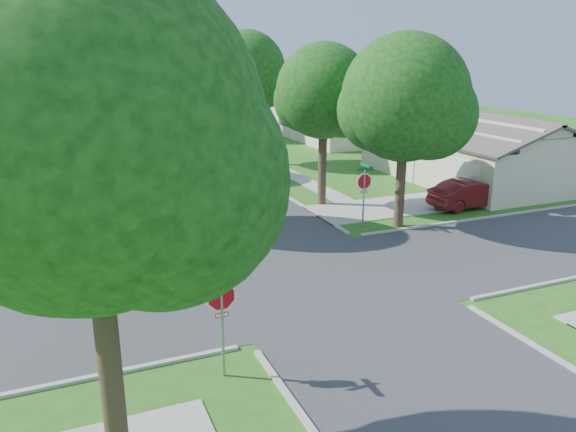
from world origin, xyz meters
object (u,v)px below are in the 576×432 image
at_px(car_curb_east, 179,142).
at_px(car_curb_west, 123,123).
at_px(tree_e_near, 324,96).
at_px(stop_sign_ne, 364,184).
at_px(house_ne_near, 470,155).
at_px(tree_w_near, 131,91).
at_px(stop_sign_sw, 221,302).
at_px(tree_w_far, 90,79).
at_px(house_ne_far, 337,122).
at_px(car_driveway, 470,194).
at_px(tree_w_mid, 104,72).
at_px(tree_sw_corner, 92,150).
at_px(tree_e_mid, 247,74).
at_px(tree_e_far, 201,71).
at_px(tree_ne_corner, 406,104).

xyz_separation_m(car_curb_east, car_curb_west, (-2.40, 15.78, -0.17)).
bearing_deg(tree_e_near, stop_sign_ne, -90.68).
bearing_deg(house_ne_near, car_curb_east, 131.14).
bearing_deg(house_ne_near, tree_e_near, -169.96).
xyz_separation_m(stop_sign_ne, tree_w_near, (-9.34, 4.31, 4.08)).
relative_size(stop_sign_sw, car_curb_east, 0.65).
relative_size(tree_w_far, house_ne_far, 0.59).
bearing_deg(tree_w_near, house_ne_far, 44.09).
bearing_deg(car_driveway, house_ne_near, -40.92).
bearing_deg(stop_sign_ne, tree_w_mid, 119.80).
bearing_deg(tree_sw_corner, tree_e_mid, 66.47).
bearing_deg(car_curb_west, tree_e_far, 123.98).
bearing_deg(tree_w_far, tree_e_near, -69.39).
xyz_separation_m(stop_sign_sw, house_ne_near, (20.69, 15.70, -0.51)).
xyz_separation_m(tree_e_near, house_ne_near, (11.24, 1.99, -4.13)).
bearing_deg(car_driveway, tree_ne_corner, 102.47).
distance_m(tree_sw_corner, car_driveway, 23.35).
height_order(tree_e_near, tree_e_far, tree_e_far).
bearing_deg(car_curb_west, house_ne_far, 141.89).
xyz_separation_m(tree_w_near, house_ne_near, (20.64, 1.99, -4.60)).
height_order(house_ne_near, car_driveway, house_ne_near).
xyz_separation_m(tree_e_far, tree_w_far, (-9.40, -0.00, -0.47)).
xyz_separation_m(tree_w_far, car_driveway, (16.15, -28.51, -4.77)).
distance_m(tree_e_mid, tree_w_mid, 9.40).
distance_m(tree_w_mid, house_ne_near, 23.46).
xyz_separation_m(tree_w_far, tree_sw_corner, (-2.78, -41.00, 0.76)).
distance_m(tree_e_far, house_ne_near, 25.99).
relative_size(tree_e_mid, tree_ne_corner, 1.06).
xyz_separation_m(tree_e_far, tree_w_mid, (-9.39, -13.00, 0.51)).
bearing_deg(tree_sw_corner, tree_ne_corner, 39.07).
bearing_deg(tree_e_mid, tree_w_near, -128.08).
distance_m(stop_sign_ne, house_ne_far, 26.80).
relative_size(stop_sign_sw, car_driveway, 0.67).
xyz_separation_m(tree_sw_corner, house_ne_near, (23.43, 17.99, -4.75)).
bearing_deg(tree_e_far, car_driveway, -76.68).
height_order(stop_sign_ne, car_curb_west, stop_sign_ne).
bearing_deg(car_driveway, tree_e_mid, 21.84).
xyz_separation_m(house_ne_far, car_driveway, (-4.49, -23.50, -0.78)).
distance_m(stop_sign_sw, house_ne_far, 39.55).
relative_size(stop_sign_ne, tree_w_mid, 0.31).
xyz_separation_m(stop_sign_ne, car_curb_east, (-3.50, 23.23, -1.25)).
bearing_deg(car_curb_east, car_driveway, -59.34).
xyz_separation_m(tree_w_mid, tree_w_far, (-0.01, 13.00, -0.98)).
bearing_deg(car_driveway, car_curb_east, 23.01).
xyz_separation_m(tree_e_mid, tree_e_far, (-0.00, 13.00, -0.27)).
height_order(tree_sw_corner, car_curb_east, tree_sw_corner).
bearing_deg(house_ne_near, car_driveway, -129.26).
distance_m(tree_e_near, house_ne_far, 23.30).
xyz_separation_m(tree_sw_corner, car_curb_west, (6.24, 50.70, -5.66)).
bearing_deg(tree_w_near, tree_e_far, 69.40).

